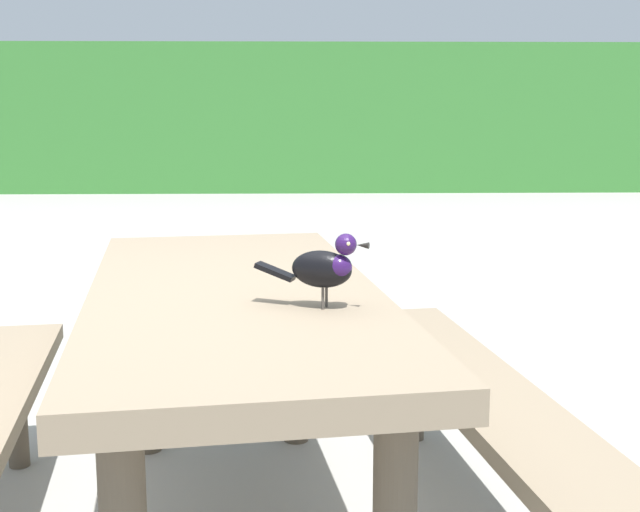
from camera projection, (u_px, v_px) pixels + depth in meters
hedge_wall at (268, 118)px, 11.89m from camera, size 28.00×1.31×1.98m
picnic_table_foreground at (235, 353)px, 2.33m from camera, size 1.91×1.93×0.74m
bird_grackle at (326, 266)px, 2.05m from camera, size 0.28×0.13×0.18m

